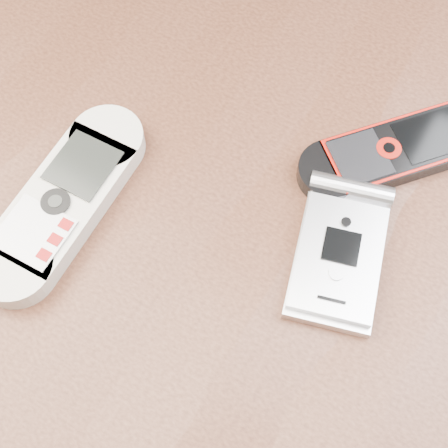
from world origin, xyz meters
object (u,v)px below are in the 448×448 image
(nokia_black_red, at_px, (398,150))
(table, at_px, (219,277))
(nokia_white, at_px, (64,201))
(motorola_razr, at_px, (339,255))

(nokia_black_red, bearing_deg, table, -85.61)
(nokia_white, relative_size, nokia_black_red, 1.07)
(nokia_white, bearing_deg, nokia_black_red, 38.37)
(table, relative_size, motorola_razr, 10.16)
(table, height_order, motorola_razr, motorola_razr)
(nokia_black_red, bearing_deg, motorola_razr, -50.54)
(nokia_black_red, height_order, motorola_razr, motorola_razr)
(motorola_razr, bearing_deg, table, 177.16)
(nokia_white, height_order, motorola_razr, nokia_white)
(table, relative_size, nokia_black_red, 7.37)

